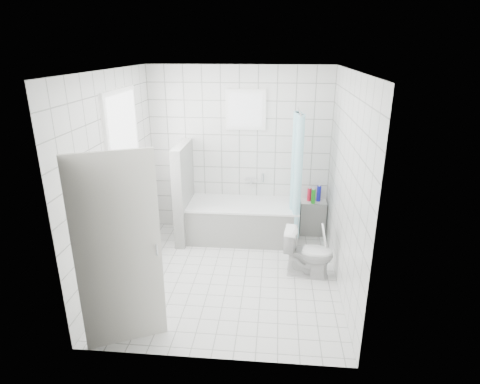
# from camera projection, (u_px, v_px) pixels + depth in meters

# --- Properties ---
(ground) EXTENTS (3.00, 3.00, 0.00)m
(ground) POSITION_uv_depth(u_px,v_px,m) (229.00, 275.00, 5.29)
(ground) COLOR white
(ground) RESTS_ON ground
(ceiling) EXTENTS (3.00, 3.00, 0.00)m
(ceiling) POSITION_uv_depth(u_px,v_px,m) (227.00, 70.00, 4.40)
(ceiling) COLOR white
(ceiling) RESTS_ON ground
(wall_back) EXTENTS (2.80, 0.02, 2.60)m
(wall_back) POSITION_uv_depth(u_px,v_px,m) (239.00, 151.00, 6.25)
(wall_back) COLOR white
(wall_back) RESTS_ON ground
(wall_front) EXTENTS (2.80, 0.02, 2.60)m
(wall_front) POSITION_uv_depth(u_px,v_px,m) (207.00, 238.00, 3.44)
(wall_front) COLOR white
(wall_front) RESTS_ON ground
(wall_left) EXTENTS (0.02, 3.00, 2.60)m
(wall_left) POSITION_uv_depth(u_px,v_px,m) (116.00, 179.00, 4.96)
(wall_left) COLOR white
(wall_left) RESTS_ON ground
(wall_right) EXTENTS (0.02, 3.00, 2.60)m
(wall_right) POSITION_uv_depth(u_px,v_px,m) (346.00, 186.00, 4.72)
(wall_right) COLOR white
(wall_right) RESTS_ON ground
(window_left) EXTENTS (0.01, 0.90, 1.40)m
(window_left) POSITION_uv_depth(u_px,v_px,m) (126.00, 150.00, 5.14)
(window_left) COLOR white
(window_left) RESTS_ON wall_left
(window_back) EXTENTS (0.50, 0.01, 0.50)m
(window_back) POSITION_uv_depth(u_px,v_px,m) (246.00, 110.00, 5.97)
(window_back) COLOR white
(window_back) RESTS_ON wall_back
(window_sill) EXTENTS (0.18, 1.02, 0.08)m
(window_sill) POSITION_uv_depth(u_px,v_px,m) (134.00, 203.00, 5.39)
(window_sill) COLOR white
(window_sill) RESTS_ON wall_left
(door) EXTENTS (0.74, 0.38, 2.00)m
(door) POSITION_uv_depth(u_px,v_px,m) (119.00, 254.00, 3.80)
(door) COLOR silver
(door) RESTS_ON ground
(bathtub) EXTENTS (1.68, 0.77, 0.58)m
(bathtub) POSITION_uv_depth(u_px,v_px,m) (243.00, 221.00, 6.23)
(bathtub) COLOR white
(bathtub) RESTS_ON ground
(partition_wall) EXTENTS (0.15, 0.85, 1.50)m
(partition_wall) POSITION_uv_depth(u_px,v_px,m) (184.00, 192.00, 6.11)
(partition_wall) COLOR white
(partition_wall) RESTS_ON ground
(tiled_ledge) EXTENTS (0.40, 0.24, 0.55)m
(tiled_ledge) POSITION_uv_depth(u_px,v_px,m) (313.00, 218.00, 6.38)
(tiled_ledge) COLOR white
(tiled_ledge) RESTS_ON ground
(toilet) EXTENTS (0.67, 0.43, 0.64)m
(toilet) POSITION_uv_depth(u_px,v_px,m) (308.00, 253.00, 5.21)
(toilet) COLOR white
(toilet) RESTS_ON ground
(curtain_rod) EXTENTS (0.02, 0.80, 0.02)m
(curtain_rod) POSITION_uv_depth(u_px,v_px,m) (299.00, 111.00, 5.56)
(curtain_rod) COLOR silver
(curtain_rod) RESTS_ON wall_back
(shower_curtain) EXTENTS (0.14, 0.48, 1.78)m
(shower_curtain) POSITION_uv_depth(u_px,v_px,m) (297.00, 176.00, 5.74)
(shower_curtain) COLOR #42B3C4
(shower_curtain) RESTS_ON curtain_rod
(tub_faucet) EXTENTS (0.18, 0.06, 0.06)m
(tub_faucet) POSITION_uv_depth(u_px,v_px,m) (251.00, 180.00, 6.35)
(tub_faucet) COLOR silver
(tub_faucet) RESTS_ON wall_back
(sill_bottles) EXTENTS (0.15, 0.77, 0.28)m
(sill_bottles) POSITION_uv_depth(u_px,v_px,m) (132.00, 195.00, 5.25)
(sill_bottles) COLOR #C64D81
(sill_bottles) RESTS_ON window_sill
(ledge_bottles) EXTENTS (0.21, 0.17, 0.25)m
(ledge_bottles) POSITION_uv_depth(u_px,v_px,m) (314.00, 195.00, 6.25)
(ledge_bottles) COLOR #181CC1
(ledge_bottles) RESTS_ON tiled_ledge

